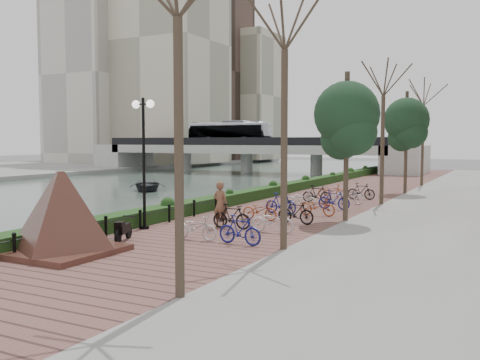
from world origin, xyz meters
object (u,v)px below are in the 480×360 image
Objects in this scene: granite_monument at (61,212)px; motorcycle at (123,229)px; lamppost at (143,136)px; pedestrian at (220,204)px; boat at (147,185)px.

granite_monument is 2.67m from motorcycle.
motorcycle is at bearing -68.02° from lamppost.
granite_monument is at bearing -118.58° from motorcycle.
motorcycle is 0.73× the size of pedestrian.
granite_monument reaches higher than pedestrian.
pedestrian is at bearing 74.87° from granite_monument.
pedestrian is (1.48, 4.26, 0.51)m from motorcycle.
motorcycle is at bearing 82.16° from granite_monument.
lamppost is 4.13m from pedestrian.
granite_monument reaches higher than motorcycle.
motorcycle reaches higher than boat.
granite_monument is 0.84× the size of lamppost.
pedestrian is 22.05m from boat.
pedestrian reaches higher than boat.
granite_monument reaches higher than boat.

